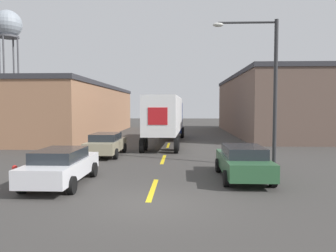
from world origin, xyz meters
TOP-DOWN VIEW (x-y plane):
  - ground_plane at (0.00, 0.00)m, footprint 160.00×160.00m
  - road_centerline at (0.00, 9.11)m, footprint 0.20×17.90m
  - warehouse_left at (-12.73, 26.59)m, footprint 11.85×27.30m
  - warehouse_right at (12.76, 28.11)m, footprint 11.91×24.71m
  - semi_truck at (-0.20, 18.04)m, footprint 3.15×14.37m
  - parked_car_right_near at (3.79, 3.89)m, footprint 2.05×4.75m
  - parked_car_left_near at (-3.79, 2.53)m, footprint 2.05×4.75m
  - parked_car_left_far at (-3.79, 10.47)m, footprint 2.05×4.75m
  - water_tower at (-27.97, 43.87)m, footprint 4.55×4.55m
  - street_lamp at (5.51, 6.81)m, footprint 3.37×0.32m
  - fire_hydrant at (-5.28, 1.68)m, footprint 0.22×0.22m

SIDE VIEW (x-z plane):
  - ground_plane at x=0.00m, z-range 0.00..0.00m
  - road_centerline at x=0.00m, z-range 0.00..0.01m
  - fire_hydrant at x=-5.28m, z-range 0.00..0.93m
  - parked_car_right_near at x=3.79m, z-range 0.05..1.51m
  - parked_car_left_near at x=-3.79m, z-range 0.05..1.51m
  - parked_car_left_far at x=-3.79m, z-range 0.05..1.51m
  - semi_truck at x=-0.20m, z-range 0.40..4.38m
  - warehouse_left at x=-12.73m, z-range 0.00..5.61m
  - warehouse_right at x=12.76m, z-range 0.00..6.75m
  - street_lamp at x=5.51m, z-range 0.72..8.37m
  - water_tower at x=-27.97m, z-range 6.86..26.14m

